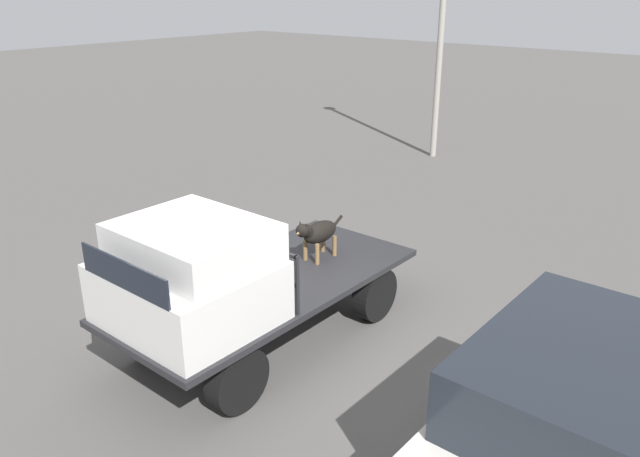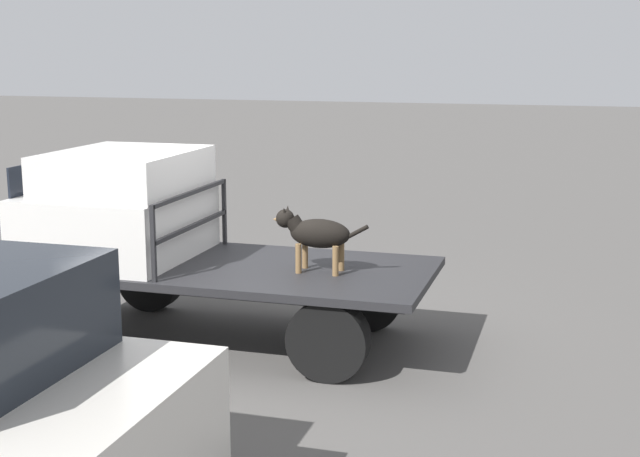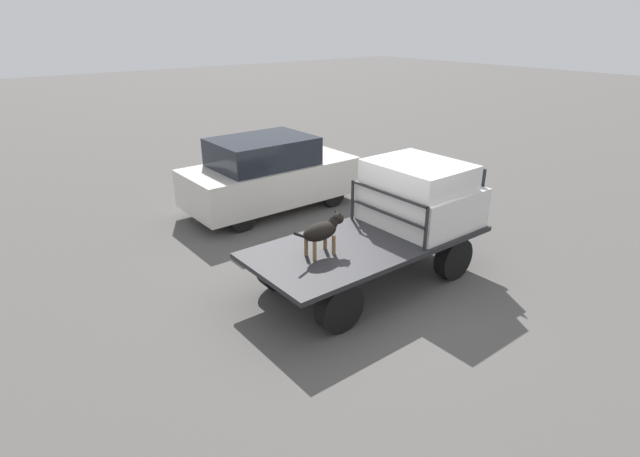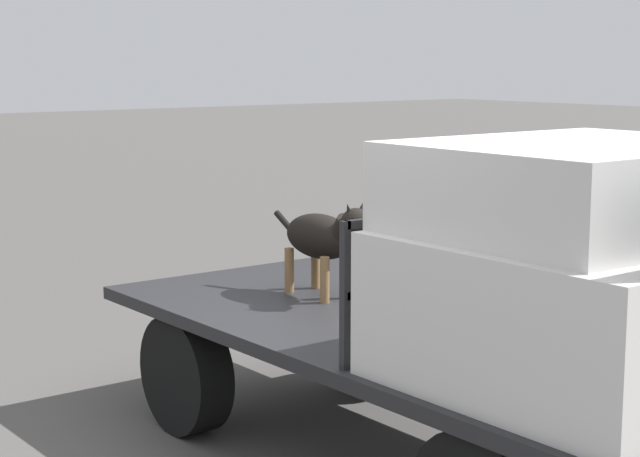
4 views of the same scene
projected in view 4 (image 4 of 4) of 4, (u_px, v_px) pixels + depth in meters
flatbed_truck at (420, 364)px, 6.07m from camera, size 4.15×1.88×0.81m
truck_cab at (597, 268)px, 5.01m from camera, size 1.57×1.76×1.12m
truck_headboard at (471, 252)px, 5.66m from camera, size 0.04×1.76×0.73m
dog at (326, 237)px, 6.74m from camera, size 0.97×0.29×0.64m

